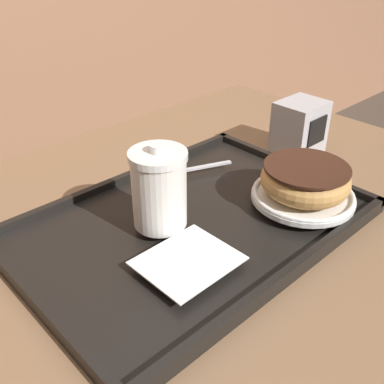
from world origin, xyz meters
The scene contains 8 objects.
cafe_table centered at (0.00, 0.00, 0.58)m, with size 1.09×0.88×0.74m.
serving_tray centered at (-0.03, 0.02, 0.74)m, with size 0.51×0.35×0.02m.
napkin_paper centered at (-0.11, -0.06, 0.76)m, with size 0.12×0.10×0.00m.
coffee_cup_front centered at (-0.08, 0.03, 0.82)m, with size 0.08×0.08×0.12m.
plate_with_chocolate_donut centered at (0.12, -0.07, 0.77)m, with size 0.16×0.16×0.01m.
donut_chocolate_glazed centered at (0.12, -0.07, 0.80)m, with size 0.14×0.14×0.04m.
spoon centered at (0.02, 0.14, 0.76)m, with size 0.16×0.07×0.01m.
napkin_dispenser centered at (0.30, 0.06, 0.79)m, with size 0.09×0.08×0.11m.
Camera 1 is at (-0.42, -0.39, 1.14)m, focal length 42.00 mm.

